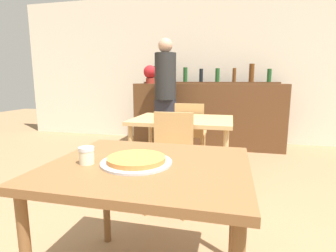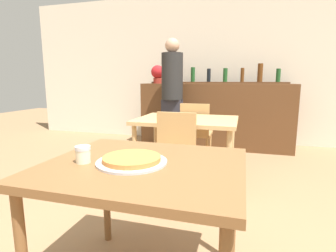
{
  "view_description": "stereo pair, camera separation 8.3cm",
  "coord_description": "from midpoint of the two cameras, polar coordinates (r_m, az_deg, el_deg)",
  "views": [
    {
      "loc": [
        0.4,
        -1.24,
        1.18
      ],
      "look_at": [
        -0.03,
        0.55,
        0.86
      ],
      "focal_mm": 28.0,
      "sensor_mm": 36.0,
      "label": 1
    },
    {
      "loc": [
        0.49,
        -1.22,
        1.18
      ],
      "look_at": [
        -0.03,
        0.55,
        0.86
      ],
      "focal_mm": 28.0,
      "sensor_mm": 36.0,
      "label": 2
    }
  ],
  "objects": [
    {
      "name": "bar_back_shelf",
      "position": [
        4.83,
        8.73,
        9.96
      ],
      "size": [
        2.39,
        0.24,
        0.34
      ],
      "color": "brown",
      "rests_on": "bar_counter"
    },
    {
      "name": "pizza_tray",
      "position": [
        1.37,
        -8.64,
        -7.44
      ],
      "size": [
        0.37,
        0.37,
        0.04
      ],
      "color": "#B7B7BC",
      "rests_on": "dining_table_near"
    },
    {
      "name": "person_standing",
      "position": [
        4.24,
        -1.13,
        7.49
      ],
      "size": [
        0.34,
        0.34,
        1.83
      ],
      "color": "#2D2D38",
      "rests_on": "ground_plane"
    },
    {
      "name": "chair_far_side_back",
      "position": [
        3.55,
        4.17,
        -0.85
      ],
      "size": [
        0.4,
        0.4,
        0.88
      ],
      "rotation": [
        0.0,
        0.0,
        3.14
      ],
      "color": "tan",
      "rests_on": "ground_plane"
    },
    {
      "name": "dining_table_far",
      "position": [
        2.96,
        2.36,
        0.08
      ],
      "size": [
        1.1,
        0.82,
        0.76
      ],
      "color": "tan",
      "rests_on": "ground_plane"
    },
    {
      "name": "chair_far_side_front",
      "position": [
        2.44,
        -0.35,
        -5.83
      ],
      "size": [
        0.4,
        0.4,
        0.88
      ],
      "color": "tan",
      "rests_on": "ground_plane"
    },
    {
      "name": "dining_table_near",
      "position": [
        1.41,
        -5.96,
        -11.25
      ],
      "size": [
        1.02,
        0.88,
        0.76
      ],
      "color": "brown",
      "rests_on": "ground_plane"
    },
    {
      "name": "wall_back",
      "position": [
        5.2,
        8.88,
        12.24
      ],
      "size": [
        8.0,
        0.05,
        2.8
      ],
      "color": "silver",
      "rests_on": "ground_plane"
    },
    {
      "name": "bar_counter",
      "position": [
        4.74,
        8.09,
        2.32
      ],
      "size": [
        2.6,
        0.56,
        1.12
      ],
      "color": "brown",
      "rests_on": "ground_plane"
    },
    {
      "name": "potted_plant",
      "position": [
        4.86,
        -4.4,
        11.38
      ],
      "size": [
        0.24,
        0.24,
        0.33
      ],
      "color": "maroon",
      "rests_on": "bar_counter"
    },
    {
      "name": "cheese_shaker",
      "position": [
        1.42,
        -18.91,
        -6.06
      ],
      "size": [
        0.08,
        0.08,
        0.09
      ],
      "color": "beige",
      "rests_on": "dining_table_near"
    }
  ]
}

